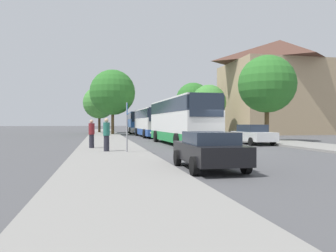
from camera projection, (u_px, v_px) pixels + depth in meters
name	position (u px, v px, depth m)	size (l,w,h in m)	color
ground_plane	(228.00, 151.00, 19.88)	(300.00, 300.00, 0.00)	#4C4C4F
sidewalk_left	(111.00, 152.00, 18.44)	(4.00, 120.00, 0.15)	gray
sidewalk_right	(329.00, 148.00, 21.31)	(4.00, 120.00, 0.15)	gray
building_right_background	(280.00, 87.00, 49.84)	(15.70, 12.17, 14.29)	tan
bus_front	(180.00, 120.00, 25.56)	(2.93, 12.16, 3.53)	#238942
bus_middle	(151.00, 122.00, 38.80)	(2.87, 11.18, 3.29)	#2D519E
bus_rear	(137.00, 122.00, 51.97)	(2.95, 10.29, 3.30)	silver
parked_car_left_curb	(209.00, 149.00, 11.88)	(2.04, 4.08, 1.38)	black
parked_car_right_near	(253.00, 134.00, 25.57)	(2.01, 4.57, 1.55)	silver
parked_car_right_far	(192.00, 130.00, 41.85)	(2.04, 4.06, 1.34)	red
bus_stop_sign	(127.00, 121.00, 17.39)	(0.08, 0.45, 2.63)	gray
pedestrian_waiting_near	(107.00, 134.00, 17.76)	(0.36, 0.36, 1.80)	#23232D
pedestrian_waiting_far	(92.00, 134.00, 20.07)	(0.36, 0.36, 1.74)	#23232D
tree_left_near	(113.00, 92.00, 44.37)	(6.15, 6.15, 8.73)	#513D23
tree_left_far	(99.00, 103.00, 52.79)	(5.18, 5.18, 7.38)	#47331E
tree_right_near	(193.00, 100.00, 51.92)	(5.46, 5.46, 7.89)	#47331E
tree_right_mid	(267.00, 84.00, 29.35)	(5.16, 5.16, 7.60)	#513D23
tree_right_far	(209.00, 102.00, 45.76)	(4.87, 4.87, 6.85)	brown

